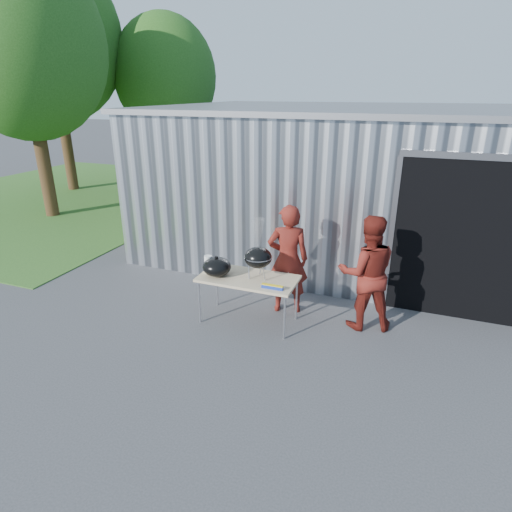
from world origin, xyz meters
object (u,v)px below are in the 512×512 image
at_px(folding_table, 248,280).
at_px(person_cook, 288,259).
at_px(kettle_grill, 258,252).
at_px(person_bystander, 367,273).

bearing_deg(folding_table, person_cook, 50.89).
xyz_separation_m(folding_table, kettle_grill, (0.15, 0.04, 0.46)).
relative_size(folding_table, person_bystander, 0.84).
xyz_separation_m(folding_table, person_cook, (0.46, 0.56, 0.19)).
relative_size(person_cook, person_bystander, 1.01).
bearing_deg(person_cook, kettle_grill, 40.99).
bearing_deg(kettle_grill, person_bystander, 16.48).
height_order(kettle_grill, person_cook, person_cook).
bearing_deg(folding_table, kettle_grill, 13.77).
height_order(kettle_grill, person_bystander, person_bystander).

